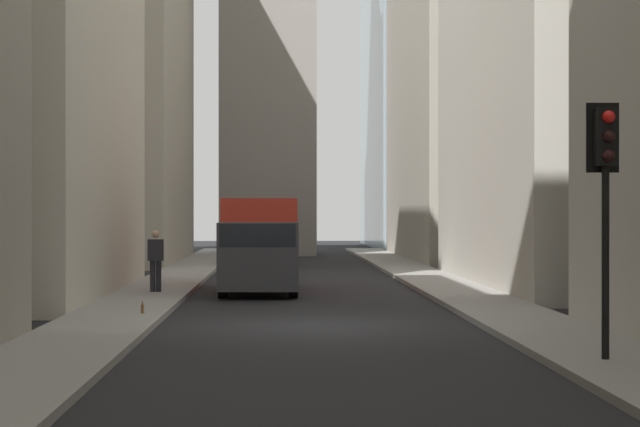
# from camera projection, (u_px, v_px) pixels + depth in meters

# --- Properties ---
(ground_plane) EXTENTS (135.00, 135.00, 0.00)m
(ground_plane) POSITION_uv_depth(u_px,v_px,m) (317.00, 326.00, 22.76)
(ground_plane) COLOR black
(sidewalk_right) EXTENTS (90.00, 2.20, 0.14)m
(sidewalk_right) POSITION_uv_depth(u_px,v_px,m) (105.00, 324.00, 22.59)
(sidewalk_right) COLOR gray
(sidewalk_right) RESTS_ON ground_plane
(sidewalk_left) EXTENTS (90.00, 2.20, 0.14)m
(sidewalk_left) POSITION_uv_depth(u_px,v_px,m) (526.00, 322.00, 22.93)
(sidewalk_left) COLOR gray
(sidewalk_left) RESTS_ON ground_plane
(building_right_far) EXTENTS (15.33, 10.00, 20.76)m
(building_right_far) POSITION_uv_depth(u_px,v_px,m) (77.00, 48.00, 51.64)
(building_right_far) COLOR #A8A091
(building_right_far) RESTS_ON ground_plane
(delivery_truck) EXTENTS (6.46, 2.25, 2.84)m
(delivery_truck) POSITION_uv_depth(u_px,v_px,m) (260.00, 244.00, 32.42)
(delivery_truck) COLOR red
(delivery_truck) RESTS_ON ground_plane
(sedan_red) EXTENTS (4.30, 1.78, 1.42)m
(sedan_red) POSITION_uv_depth(u_px,v_px,m) (266.00, 251.00, 48.56)
(sedan_red) COLOR maroon
(sedan_red) RESTS_ON ground_plane
(traffic_light_foreground) EXTENTS (0.43, 0.52, 4.02)m
(traffic_light_foreground) POSITION_uv_depth(u_px,v_px,m) (606.00, 170.00, 16.61)
(traffic_light_foreground) COLOR black
(traffic_light_foreground) RESTS_ON sidewalk_left
(pedestrian) EXTENTS (0.26, 0.44, 1.77)m
(pedestrian) POSITION_uv_depth(u_px,v_px,m) (156.00, 258.00, 30.69)
(pedestrian) COLOR black
(pedestrian) RESTS_ON sidewalk_right
(discarded_bottle) EXTENTS (0.07, 0.07, 0.27)m
(discarded_bottle) POSITION_uv_depth(u_px,v_px,m) (142.00, 309.00, 24.12)
(discarded_bottle) COLOR brown
(discarded_bottle) RESTS_ON sidewalk_right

